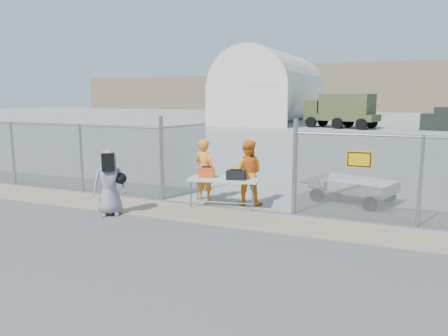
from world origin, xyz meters
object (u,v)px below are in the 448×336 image
at_px(folding_table, 224,193).
at_px(visitor, 109,183).
at_px(security_worker_right, 247,173).
at_px(security_worker_left, 205,170).
at_px(utility_trailer, 353,190).

xyz_separation_m(folding_table, visitor, (-2.45, -1.86, 0.44)).
relative_size(folding_table, visitor, 1.13).
xyz_separation_m(security_worker_right, visitor, (-2.95, -2.39, -0.08)).
bearing_deg(visitor, security_worker_left, 20.87).
height_order(security_worker_right, utility_trailer, security_worker_right).
bearing_deg(security_worker_left, security_worker_right, -167.54).
bearing_deg(security_worker_right, folding_table, 35.66).
relative_size(security_worker_left, security_worker_right, 0.98).
distance_m(folding_table, visitor, 3.11).
bearing_deg(utility_trailer, security_worker_left, -141.21).
bearing_deg(folding_table, visitor, -152.46).
height_order(security_worker_left, utility_trailer, security_worker_left).
bearing_deg(security_worker_right, security_worker_left, -11.37).
distance_m(security_worker_left, utility_trailer, 4.39).
bearing_deg(visitor, folding_table, 1.97).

